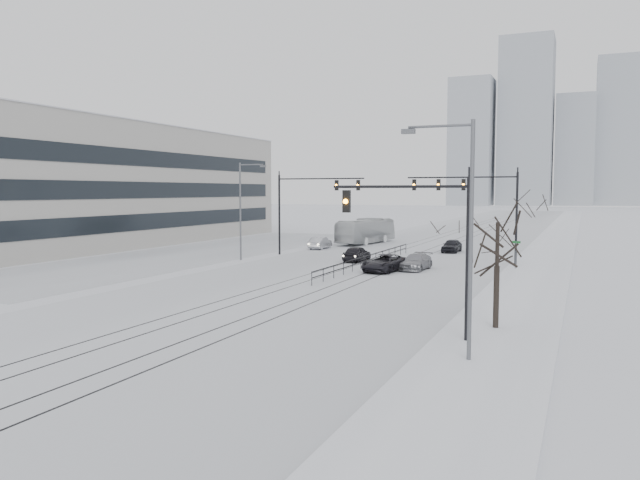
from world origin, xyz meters
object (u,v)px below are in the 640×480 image
Objects in this scene: bare_tree at (498,233)px; box_truck at (366,231)px; sedan_sb_inner at (357,254)px; sedan_nb_front at (384,263)px; traffic_mast_near at (430,235)px; sedan_nb_far at (452,246)px; sedan_sb_outer at (320,243)px; sedan_nb_right at (416,262)px.

box_truck is at bearing 116.06° from bare_tree.
sedan_sb_inner is 0.85× the size of sedan_nb_front.
bare_tree is 28.78m from sedan_sb_inner.
traffic_mast_near reaches higher than sedan_nb_far.
traffic_mast_near is at bearing -128.76° from bare_tree.
box_truck is (-9.88, 24.38, 0.83)m from sedan_nb_front.
sedan_sb_outer reaches higher than sedan_nb_right.
sedan_nb_front is 2.88m from sedan_nb_right.
sedan_nb_front is at bearing 125.77° from sedan_sb_outer.
sedan_nb_far reaches higher than sedan_nb_front.
sedan_sb_outer is 1.00× the size of sedan_nb_far.
bare_tree is 37.25m from sedan_nb_far.
box_truck is at bearing 121.67° from sedan_nb_right.
sedan_nb_far is at bearing 92.08° from sedan_nb_front.
bare_tree reaches higher than sedan_nb_front.
sedan_nb_far is 0.37× the size of box_truck.
traffic_mast_near is 1.74× the size of sedan_nb_far.
box_truck is at bearing 111.99° from traffic_mast_near.
sedan_nb_right is (14.31, -13.77, -0.01)m from sedan_sb_outer.
sedan_nb_front is 1.22× the size of sedan_nb_far.
sedan_sb_inner is 0.93× the size of sedan_nb_right.
sedan_nb_far is (14.13, 1.95, 0.02)m from sedan_sb_outer.
bare_tree is at bearing 121.83° from sedan_sb_inner.
traffic_mast_near is 1.42× the size of sedan_nb_front.
sedan_sb_inner is 7.52m from sedan_nb_right.
sedan_nb_right is at bearing 105.59° from traffic_mast_near.
sedan_nb_right is at bearing 127.54° from box_truck.
box_truck is (-11.73, 6.61, 0.83)m from sedan_nb_far.
sedan_nb_right is at bearing 134.05° from sedan_sb_outer.
sedan_sb_inner is 7.38m from sedan_nb_front.
sedan_nb_front is (4.44, -5.90, -0.03)m from sedan_sb_inner.
bare_tree is 1.24× the size of sedan_nb_front.
sedan_sb_inner is at bearing 152.82° from sedan_nb_right.
sedan_nb_far is at bearing -174.19° from sedan_sb_outer.
traffic_mast_near is 23.13m from sedan_nb_front.
bare_tree is 1.51× the size of sedan_sb_outer.
bare_tree reaches higher than sedan_sb_inner.
traffic_mast_near is 49.20m from box_truck.
sedan_sb_inner reaches higher than sedan_nb_far.
sedan_nb_front is at bearing -131.10° from sedan_nb_right.
sedan_sb_outer is 19.86m from sedan_nb_right.
traffic_mast_near reaches higher than box_truck.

